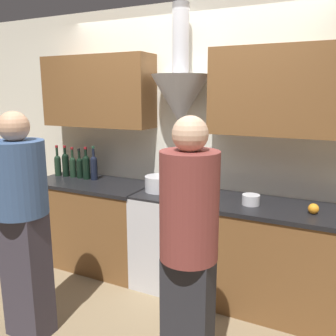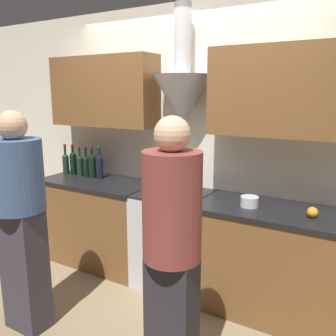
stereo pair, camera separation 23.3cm
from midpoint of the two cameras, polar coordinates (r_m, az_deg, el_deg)
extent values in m
plane|color=#847051|center=(3.35, -0.14, -20.32)|extent=(12.00, 12.00, 0.00)
cube|color=silver|center=(3.46, 5.55, 3.80)|extent=(8.40, 0.06, 2.60)
cone|color=silver|center=(3.27, 4.37, 10.84)|extent=(0.53, 0.53, 0.45)
cylinder|color=silver|center=(3.30, 4.53, 19.97)|extent=(0.15, 0.15, 0.60)
cube|color=brown|center=(3.76, -8.49, 12.02)|extent=(1.20, 0.32, 0.70)
cube|color=brown|center=(2.98, 20.28, 11.45)|extent=(1.16, 0.32, 0.70)
cube|color=brown|center=(3.89, -9.26, -8.66)|extent=(1.20, 0.60, 0.86)
cube|color=black|center=(3.75, -9.49, -2.26)|extent=(1.22, 0.62, 0.03)
cube|color=brown|center=(3.14, 17.90, -14.29)|extent=(1.16, 0.60, 0.86)
cube|color=black|center=(2.98, 18.46, -6.54)|extent=(1.18, 0.62, 0.03)
cube|color=silver|center=(3.41, 2.86, -11.40)|extent=(0.63, 0.60, 0.87)
cube|color=black|center=(3.19, 0.33, -13.79)|extent=(0.44, 0.01, 0.39)
cube|color=black|center=(3.26, 2.94, -4.17)|extent=(0.63, 0.60, 0.02)
cube|color=silver|center=(3.51, 4.98, -4.04)|extent=(0.63, 0.06, 0.10)
cylinder|color=black|center=(4.12, -14.52, 0.40)|extent=(0.07, 0.07, 0.19)
sphere|color=black|center=(4.11, -14.59, 1.69)|extent=(0.07, 0.07, 0.07)
cylinder|color=black|center=(4.09, -14.64, 2.65)|extent=(0.03, 0.03, 0.11)
cylinder|color=maroon|center=(4.08, -14.69, 3.56)|extent=(0.03, 0.03, 0.02)
cylinder|color=black|center=(4.06, -13.39, 0.48)|extent=(0.07, 0.07, 0.22)
sphere|color=black|center=(4.04, -13.46, 1.99)|extent=(0.07, 0.07, 0.07)
cylinder|color=black|center=(4.03, -13.50, 2.80)|extent=(0.03, 0.03, 0.08)
cylinder|color=maroon|center=(4.02, -13.54, 3.53)|extent=(0.03, 0.03, 0.02)
cylinder|color=black|center=(4.00, -12.34, 0.11)|extent=(0.07, 0.07, 0.19)
sphere|color=black|center=(3.98, -12.40, 1.42)|extent=(0.07, 0.07, 0.07)
cylinder|color=black|center=(3.97, -12.44, 2.38)|extent=(0.03, 0.03, 0.10)
cylinder|color=maroon|center=(3.96, -12.48, 3.27)|extent=(0.03, 0.03, 0.02)
cylinder|color=black|center=(3.94, -11.33, -0.03)|extent=(0.07, 0.07, 0.18)
sphere|color=black|center=(3.92, -11.39, 1.29)|extent=(0.07, 0.07, 0.07)
cylinder|color=black|center=(3.91, -11.43, 2.20)|extent=(0.03, 0.03, 0.10)
cylinder|color=black|center=(3.90, -11.46, 3.06)|extent=(0.03, 0.03, 0.02)
cylinder|color=black|center=(3.87, -10.37, 0.02)|extent=(0.08, 0.08, 0.21)
sphere|color=black|center=(3.85, -10.43, 1.58)|extent=(0.07, 0.07, 0.07)
cylinder|color=black|center=(3.84, -10.47, 2.49)|extent=(0.03, 0.03, 0.09)
cylinder|color=maroon|center=(3.83, -10.50, 3.31)|extent=(0.03, 0.03, 0.02)
cylinder|color=black|center=(3.82, -9.22, -0.09)|extent=(0.07, 0.07, 0.21)
sphere|color=black|center=(3.80, -9.27, 1.49)|extent=(0.07, 0.07, 0.07)
cylinder|color=black|center=(3.79, -9.30, 2.50)|extent=(0.03, 0.03, 0.10)
cylinder|color=#234C33|center=(3.78, -9.34, 3.43)|extent=(0.03, 0.03, 0.02)
cylinder|color=silver|center=(3.30, 0.71, -2.51)|extent=(0.26, 0.26, 0.14)
cylinder|color=silver|center=(3.17, 5.00, -3.82)|extent=(0.25, 0.25, 0.07)
sphere|color=orange|center=(2.87, 24.36, -6.53)|extent=(0.08, 0.08, 0.08)
cylinder|color=silver|center=(2.96, 15.17, -5.24)|extent=(0.14, 0.14, 0.08)
cube|color=#38333D|center=(2.96, -19.82, -15.15)|extent=(0.32, 0.21, 0.95)
cylinder|color=#38517A|center=(2.72, -20.91, -1.14)|extent=(0.38, 0.38, 0.52)
sphere|color=tan|center=(2.66, -21.49, 6.37)|extent=(0.21, 0.21, 0.21)
cube|color=#28282D|center=(2.27, 3.83, -24.38)|extent=(0.28, 0.18, 0.89)
cylinder|color=brown|center=(1.92, 4.14, -6.17)|extent=(0.32, 0.32, 0.60)
sphere|color=#E0B28E|center=(1.84, 4.32, 5.42)|extent=(0.19, 0.19, 0.19)
camera|label=1|loc=(0.12, -87.86, 0.46)|focal=38.00mm
camera|label=2|loc=(0.12, 92.14, -0.46)|focal=38.00mm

